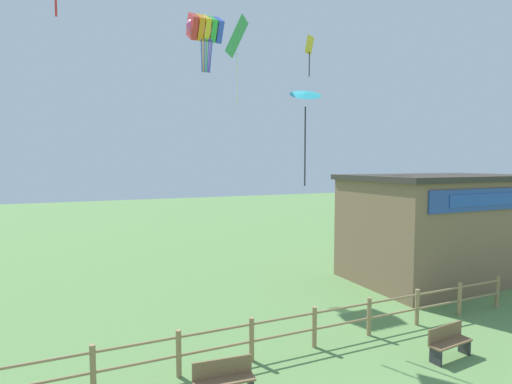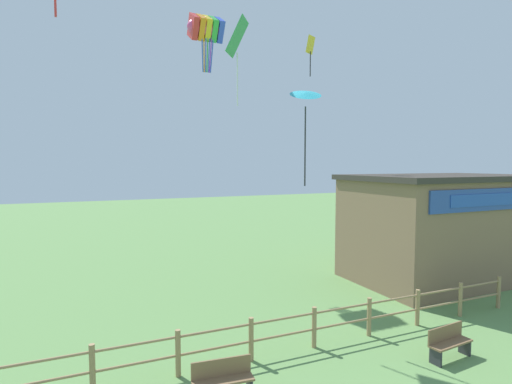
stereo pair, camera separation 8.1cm
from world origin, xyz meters
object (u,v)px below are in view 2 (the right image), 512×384
Objects in this scene: seaside_building at (440,227)px; kite_rainbow_parafoil at (206,29)px; park_bench_near_fence at (223,379)px; kite_cyan_delta at (306,97)px; kite_green_diamond at (237,43)px; kite_yellow_diamond at (310,49)px; park_bench_by_building at (449,342)px.

kite_rainbow_parafoil is at bearing 149.06° from seaside_building.
park_bench_near_fence is 0.45× the size of kite_cyan_delta.
kite_green_diamond reaches higher than kite_cyan_delta.
kite_rainbow_parafoil reaches higher than kite_yellow_diamond.
seaside_building is 2.99× the size of kite_rainbow_parafoil.
kite_yellow_diamond is at bearing 81.30° from park_bench_by_building.
seaside_building reaches higher than park_bench_near_fence.
park_bench_near_fence is 1.00× the size of park_bench_by_building.
seaside_building is 4.25× the size of kite_yellow_diamond.
kite_green_diamond is at bearing -142.22° from kite_yellow_diamond.
kite_yellow_diamond is (-4.64, 4.27, 8.83)m from seaside_building.
seaside_building is 2.62× the size of kite_cyan_delta.
park_bench_near_fence is 16.46m from kite_yellow_diamond.
kite_rainbow_parafoil is 5.35m from kite_yellow_diamond.
park_bench_by_building is at bearing -55.32° from kite_cyan_delta.
kite_yellow_diamond is (5.06, -1.54, -0.82)m from kite_rainbow_parafoil.
kite_rainbow_parafoil is 0.95× the size of kite_green_diamond.
kite_green_diamond reaches higher than park_bench_by_building.
kite_rainbow_parafoil is at bearing 163.06° from kite_yellow_diamond.
park_bench_by_building is 11.67m from kite_green_diamond.
kite_yellow_diamond is at bearing 57.77° from kite_cyan_delta.
park_bench_by_building is 0.45× the size of kite_cyan_delta.
kite_green_diamond is at bearing -179.29° from seaside_building.
kite_cyan_delta is (3.91, 2.96, 7.15)m from park_bench_near_fence.
kite_rainbow_parafoil is at bearing 96.82° from kite_cyan_delta.
seaside_building is 2.84× the size of kite_green_diamond.
kite_green_diamond is 3.37m from kite_cyan_delta.
kite_green_diamond is 1.50× the size of kite_yellow_diamond.
seaside_building is 5.87× the size of park_bench_near_fence.
kite_rainbow_parafoil is (2.94, 11.00, 11.65)m from park_bench_near_fence.
park_bench_near_fence is 0.48× the size of kite_green_diamond.
seaside_building is at bearing 0.71° from kite_green_diamond.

